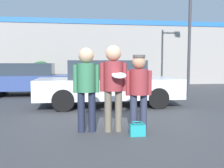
% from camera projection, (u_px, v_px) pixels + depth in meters
% --- Properties ---
extents(ground_plane, '(56.00, 56.00, 0.00)m').
position_uv_depth(ground_plane, '(120.00, 128.00, 5.49)').
color(ground_plane, '#3F3F42').
extents(storefront_building, '(24.00, 0.22, 4.13)m').
position_uv_depth(storefront_building, '(90.00, 52.00, 15.65)').
color(storefront_building, gray).
rests_on(storefront_building, ground).
extents(person_left, '(0.54, 0.37, 1.73)m').
position_uv_depth(person_left, '(86.00, 82.00, 5.08)').
color(person_left, '#1E2338').
rests_on(person_left, ground).
extents(person_middle_with_frisbee, '(0.55, 0.61, 1.78)m').
position_uv_depth(person_middle_with_frisbee, '(113.00, 80.00, 5.10)').
color(person_middle_with_frisbee, '#665B4C').
rests_on(person_middle_with_frisbee, ground).
extents(person_right, '(0.56, 0.39, 1.59)m').
position_uv_depth(person_right, '(139.00, 85.00, 5.23)').
color(person_right, '#2D3347').
rests_on(person_right, ground).
extents(parked_car_near, '(4.67, 1.93, 1.50)m').
position_uv_depth(parked_car_near, '(107.00, 83.00, 8.32)').
color(parked_car_near, silver).
rests_on(parked_car_near, ground).
extents(parked_car_far, '(4.29, 1.94, 1.41)m').
position_uv_depth(parked_car_far, '(29.00, 79.00, 11.03)').
color(parked_car_far, '#334784').
rests_on(parked_car_far, ground).
extents(shrub, '(1.52, 1.52, 1.52)m').
position_uv_depth(shrub, '(41.00, 74.00, 14.40)').
color(shrub, '#285B2D').
rests_on(shrub, ground).
extents(handbag, '(0.30, 0.23, 0.27)m').
position_uv_depth(handbag, '(137.00, 129.00, 4.86)').
color(handbag, teal).
rests_on(handbag, ground).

